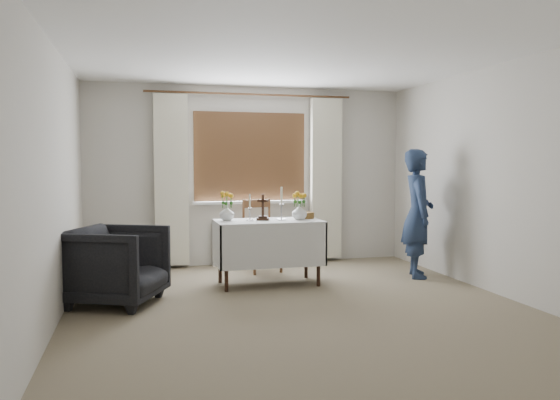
# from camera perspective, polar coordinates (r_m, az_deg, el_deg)

# --- Properties ---
(ground) EXTENTS (5.00, 5.00, 0.00)m
(ground) POSITION_cam_1_polar(r_m,az_deg,el_deg) (5.49, 2.18, -11.27)
(ground) COLOR gray
(ground) RESTS_ON ground
(altar_table) EXTENTS (1.24, 0.64, 0.76)m
(altar_table) POSITION_cam_1_polar(r_m,az_deg,el_deg) (6.46, -1.21, -5.50)
(altar_table) COLOR silver
(altar_table) RESTS_ON ground
(wooden_chair) EXTENTS (0.51, 0.51, 0.95)m
(wooden_chair) POSITION_cam_1_polar(r_m,az_deg,el_deg) (7.22, -1.88, -3.74)
(wooden_chair) COLOR brown
(wooden_chair) RESTS_ON ground
(armchair) EXTENTS (1.15, 1.14, 0.80)m
(armchair) POSITION_cam_1_polar(r_m,az_deg,el_deg) (5.82, -16.73, -6.55)
(armchair) COLOR black
(armchair) RESTS_ON ground
(person) EXTENTS (0.55, 0.68, 1.61)m
(person) POSITION_cam_1_polar(r_m,az_deg,el_deg) (7.05, 14.20, -1.36)
(person) COLOR navy
(person) RESTS_ON ground
(radiator) EXTENTS (1.10, 0.10, 0.60)m
(radiator) POSITION_cam_1_polar(r_m,az_deg,el_deg) (7.73, -3.02, -4.53)
(radiator) COLOR silver
(radiator) RESTS_ON ground
(wooden_cross) EXTENTS (0.17, 0.14, 0.31)m
(wooden_cross) POSITION_cam_1_polar(r_m,az_deg,el_deg) (6.41, -1.80, -0.76)
(wooden_cross) COLOR black
(wooden_cross) RESTS_ON altar_table
(candlestick_left) EXTENTS (0.11, 0.11, 0.31)m
(candlestick_left) POSITION_cam_1_polar(r_m,az_deg,el_deg) (6.35, -3.17, -0.77)
(candlestick_left) COLOR silver
(candlestick_left) RESTS_ON altar_table
(candlestick_right) EXTENTS (0.15, 0.15, 0.39)m
(candlestick_right) POSITION_cam_1_polar(r_m,az_deg,el_deg) (6.42, 0.16, -0.36)
(candlestick_right) COLOR silver
(candlestick_right) RESTS_ON altar_table
(flower_vase_left) EXTENTS (0.19, 0.19, 0.18)m
(flower_vase_left) POSITION_cam_1_polar(r_m,az_deg,el_deg) (6.39, -5.57, -1.36)
(flower_vase_left) COLOR silver
(flower_vase_left) RESTS_ON altar_table
(flower_vase_right) EXTENTS (0.22, 0.22, 0.19)m
(flower_vase_right) POSITION_cam_1_polar(r_m,az_deg,el_deg) (6.46, 2.05, -1.26)
(flower_vase_right) COLOR silver
(flower_vase_right) RESTS_ON altar_table
(wicker_basket) EXTENTS (0.21, 0.21, 0.08)m
(wicker_basket) POSITION_cam_1_polar(r_m,az_deg,el_deg) (6.64, 2.73, -1.60)
(wicker_basket) COLOR brown
(wicker_basket) RESTS_ON altar_table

